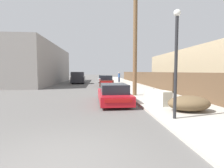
{
  "coord_description": "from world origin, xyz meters",
  "views": [
    {
      "loc": [
        0.87,
        -3.41,
        1.93
      ],
      "look_at": [
        1.97,
        9.75,
        0.99
      ],
      "focal_mm": 28.0,
      "sensor_mm": 36.0,
      "label": 1
    }
  ],
  "objects_px": {
    "pickup_truck": "(78,78)",
    "pedestrian": "(119,77)",
    "brush_pile": "(189,103)",
    "discarded_fridge": "(157,97)",
    "car_parked_far": "(104,79)",
    "car_parked_mid": "(106,81)",
    "utility_pole": "(135,40)",
    "parked_sports_car_red": "(113,94)",
    "street_lamp": "(176,55)"
  },
  "relations": [
    {
      "from": "car_parked_far",
      "to": "pickup_truck",
      "type": "distance_m",
      "value": 4.76
    },
    {
      "from": "discarded_fridge",
      "to": "pedestrian",
      "type": "bearing_deg",
      "value": 71.18
    },
    {
      "from": "car_parked_mid",
      "to": "brush_pile",
      "type": "distance_m",
      "value": 15.5
    },
    {
      "from": "street_lamp",
      "to": "brush_pile",
      "type": "height_order",
      "value": "street_lamp"
    },
    {
      "from": "utility_pole",
      "to": "pedestrian",
      "type": "height_order",
      "value": "utility_pole"
    },
    {
      "from": "discarded_fridge",
      "to": "parked_sports_car_red",
      "type": "xyz_separation_m",
      "value": [
        -2.37,
        1.15,
        0.04
      ]
    },
    {
      "from": "parked_sports_car_red",
      "to": "pedestrian",
      "type": "relative_size",
      "value": 2.72
    },
    {
      "from": "pickup_truck",
      "to": "utility_pole",
      "type": "relative_size",
      "value": 0.7
    },
    {
      "from": "brush_pile",
      "to": "discarded_fridge",
      "type": "bearing_deg",
      "value": 113.73
    },
    {
      "from": "discarded_fridge",
      "to": "car_parked_mid",
      "type": "distance_m",
      "value": 13.48
    },
    {
      "from": "utility_pole",
      "to": "car_parked_mid",
      "type": "bearing_deg",
      "value": 100.01
    },
    {
      "from": "pickup_truck",
      "to": "utility_pole",
      "type": "height_order",
      "value": "utility_pole"
    },
    {
      "from": "discarded_fridge",
      "to": "parked_sports_car_red",
      "type": "bearing_deg",
      "value": 136.29
    },
    {
      "from": "car_parked_far",
      "to": "brush_pile",
      "type": "relative_size",
      "value": 2.3
    },
    {
      "from": "car_parked_far",
      "to": "brush_pile",
      "type": "distance_m",
      "value": 23.56
    },
    {
      "from": "utility_pole",
      "to": "street_lamp",
      "type": "distance_m",
      "value": 6.93
    },
    {
      "from": "car_parked_far",
      "to": "brush_pile",
      "type": "xyz_separation_m",
      "value": [
        3.06,
        -23.36,
        -0.14
      ]
    },
    {
      "from": "parked_sports_car_red",
      "to": "street_lamp",
      "type": "xyz_separation_m",
      "value": [
        2.0,
        -4.21,
        1.99
      ]
    },
    {
      "from": "car_parked_mid",
      "to": "brush_pile",
      "type": "height_order",
      "value": "car_parked_mid"
    },
    {
      "from": "car_parked_mid",
      "to": "utility_pole",
      "type": "relative_size",
      "value": 0.54
    },
    {
      "from": "car_parked_mid",
      "to": "street_lamp",
      "type": "distance_m",
      "value": 16.57
    },
    {
      "from": "parked_sports_car_red",
      "to": "pickup_truck",
      "type": "height_order",
      "value": "pickup_truck"
    },
    {
      "from": "car_parked_mid",
      "to": "utility_pole",
      "type": "height_order",
      "value": "utility_pole"
    },
    {
      "from": "utility_pole",
      "to": "brush_pile",
      "type": "distance_m",
      "value": 6.86
    },
    {
      "from": "brush_pile",
      "to": "pedestrian",
      "type": "xyz_separation_m",
      "value": [
        -0.5,
        21.82,
        0.54
      ]
    },
    {
      "from": "pedestrian",
      "to": "discarded_fridge",
      "type": "bearing_deg",
      "value": -90.96
    },
    {
      "from": "parked_sports_car_red",
      "to": "utility_pole",
      "type": "xyz_separation_m",
      "value": [
        1.88,
        2.49,
        3.75
      ]
    },
    {
      "from": "discarded_fridge",
      "to": "parked_sports_car_red",
      "type": "height_order",
      "value": "parked_sports_car_red"
    },
    {
      "from": "car_parked_mid",
      "to": "pickup_truck",
      "type": "height_order",
      "value": "pickup_truck"
    },
    {
      "from": "car_parked_mid",
      "to": "car_parked_far",
      "type": "relative_size",
      "value": 1.0
    },
    {
      "from": "utility_pole",
      "to": "street_lamp",
      "type": "bearing_deg",
      "value": -88.96
    },
    {
      "from": "car_parked_mid",
      "to": "discarded_fridge",
      "type": "bearing_deg",
      "value": -79.22
    },
    {
      "from": "car_parked_far",
      "to": "utility_pole",
      "type": "bearing_deg",
      "value": -82.04
    },
    {
      "from": "utility_pole",
      "to": "pedestrian",
      "type": "distance_m",
      "value": 16.63
    },
    {
      "from": "car_parked_mid",
      "to": "pedestrian",
      "type": "bearing_deg",
      "value": 70.54
    },
    {
      "from": "pickup_truck",
      "to": "discarded_fridge",
      "type": "bearing_deg",
      "value": 106.14
    },
    {
      "from": "street_lamp",
      "to": "brush_pile",
      "type": "distance_m",
      "value": 2.66
    },
    {
      "from": "street_lamp",
      "to": "car_parked_mid",
      "type": "bearing_deg",
      "value": 96.37
    },
    {
      "from": "pickup_truck",
      "to": "car_parked_mid",
      "type": "bearing_deg",
      "value": 123.05
    },
    {
      "from": "utility_pole",
      "to": "pedestrian",
      "type": "bearing_deg",
      "value": 87.11
    },
    {
      "from": "discarded_fridge",
      "to": "pickup_truck",
      "type": "height_order",
      "value": "pickup_truck"
    },
    {
      "from": "parked_sports_car_red",
      "to": "pedestrian",
      "type": "xyz_separation_m",
      "value": [
        2.7,
        18.78,
        0.47
      ]
    },
    {
      "from": "car_parked_mid",
      "to": "street_lamp",
      "type": "height_order",
      "value": "street_lamp"
    },
    {
      "from": "discarded_fridge",
      "to": "pickup_truck",
      "type": "bearing_deg",
      "value": 90.65
    },
    {
      "from": "discarded_fridge",
      "to": "utility_pole",
      "type": "relative_size",
      "value": 0.23
    },
    {
      "from": "parked_sports_car_red",
      "to": "car_parked_mid",
      "type": "distance_m",
      "value": 12.15
    },
    {
      "from": "brush_pile",
      "to": "pedestrian",
      "type": "relative_size",
      "value": 1.11
    },
    {
      "from": "car_parked_far",
      "to": "parked_sports_car_red",
      "type": "bearing_deg",
      "value": -88.01
    },
    {
      "from": "pickup_truck",
      "to": "pedestrian",
      "type": "height_order",
      "value": "pickup_truck"
    },
    {
      "from": "discarded_fridge",
      "to": "pedestrian",
      "type": "distance_m",
      "value": 19.94
    }
  ]
}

